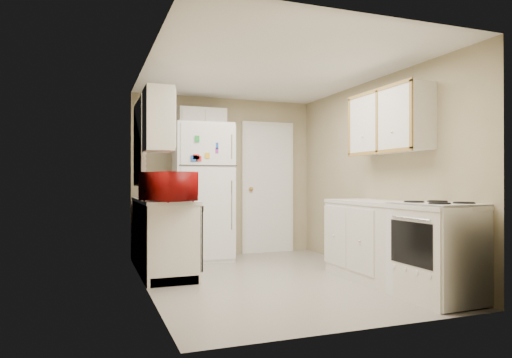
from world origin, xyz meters
name	(u,v)px	position (x,y,z in m)	size (l,w,h in m)	color
floor	(271,279)	(0.00, 0.00, 0.00)	(3.80, 3.80, 0.00)	#ACA69E
ceiling	(271,70)	(0.00, 0.00, 2.40)	(3.80, 3.80, 0.00)	white
wall_left	(147,174)	(-1.40, 0.00, 1.20)	(3.80, 3.80, 0.00)	tan
wall_right	(374,175)	(1.40, 0.00, 1.20)	(3.80, 3.80, 0.00)	tan
wall_back	(225,176)	(0.00, 1.90, 1.20)	(2.80, 2.80, 0.00)	tan
wall_front	(365,171)	(0.00, -1.90, 1.20)	(2.80, 2.80, 0.00)	tan
left_counter	(162,235)	(-1.10, 0.90, 0.45)	(0.60, 1.80, 0.90)	silver
dishwasher	(196,236)	(-0.81, 0.30, 0.49)	(0.03, 0.58, 0.72)	black
sink	(161,202)	(-1.10, 1.05, 0.86)	(0.54, 0.74, 0.16)	gray
microwave	(169,188)	(-1.15, 0.13, 1.05)	(0.32, 0.58, 0.39)	#A00B0B
soap_bottle	(154,190)	(-1.15, 1.32, 1.00)	(0.09, 0.09, 0.20)	silver
window_blinds	(140,143)	(-1.36, 1.05, 1.60)	(0.10, 0.98, 1.08)	silver
upper_cabinet_left	(158,120)	(-1.25, 0.22, 1.80)	(0.30, 0.45, 0.70)	silver
refrigerator	(202,192)	(-0.43, 1.58, 0.97)	(0.80, 0.78, 1.94)	white
cabinet_over_fridge	(202,122)	(-0.40, 1.75, 2.00)	(0.70, 0.30, 0.40)	silver
interior_door	(268,188)	(0.70, 1.86, 1.02)	(0.86, 0.06, 2.08)	white
right_counter	(395,244)	(1.10, -0.80, 0.45)	(0.60, 2.00, 0.90)	silver
stove	(439,251)	(1.13, -1.42, 0.46)	(0.62, 0.76, 0.93)	white
upper_cabinet_right	(389,122)	(1.25, -0.50, 1.80)	(0.30, 1.20, 0.70)	silver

